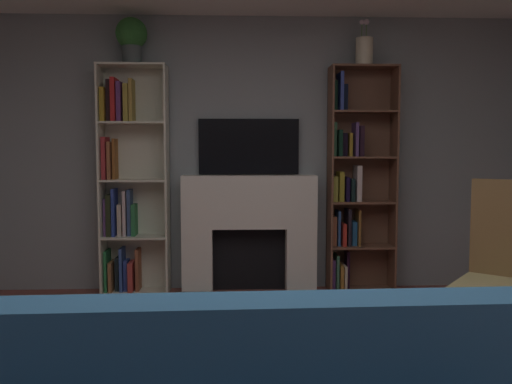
{
  "coord_description": "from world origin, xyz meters",
  "views": [
    {
      "loc": [
        -0.14,
        -2.21,
        1.31
      ],
      "look_at": [
        0.0,
        1.1,
        1.04
      ],
      "focal_mm": 37.18,
      "sensor_mm": 36.0,
      "label": 1
    }
  ],
  "objects": [
    {
      "name": "wall_back_accent",
      "position": [
        0.0,
        2.78,
        1.27
      ],
      "size": [
        5.21,
        0.06,
        2.53
      ],
      "primitive_type": "cube",
      "color": "gray",
      "rests_on": "ground_plane"
    },
    {
      "name": "fireplace",
      "position": [
        0.0,
        2.63,
        0.57
      ],
      "size": [
        1.33,
        0.54,
        1.08
      ],
      "color": "white",
      "rests_on": "ground_plane"
    },
    {
      "name": "tv",
      "position": [
        0.0,
        2.72,
        1.34
      ],
      "size": [
        0.93,
        0.06,
        0.51
      ],
      "primitive_type": "cube",
      "color": "black",
      "rests_on": "fireplace"
    },
    {
      "name": "bookshelf_left",
      "position": [
        -1.11,
        2.65,
        1.0
      ],
      "size": [
        0.61,
        0.27,
        2.07
      ],
      "color": "silver",
      "rests_on": "ground_plane"
    },
    {
      "name": "bookshelf_right",
      "position": [
        0.97,
        2.65,
        0.99
      ],
      "size": [
        0.61,
        0.26,
        2.07
      ],
      "color": "brown",
      "rests_on": "ground_plane"
    },
    {
      "name": "potted_plant",
      "position": [
        -1.04,
        2.6,
        2.3
      ],
      "size": [
        0.28,
        0.28,
        0.41
      ],
      "color": "#435152",
      "rests_on": "bookshelf_left"
    },
    {
      "name": "vase_with_flowers",
      "position": [
        1.04,
        2.6,
        2.2
      ],
      "size": [
        0.16,
        0.16,
        0.41
      ],
      "color": "beige",
      "rests_on": "bookshelf_right"
    }
  ]
}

